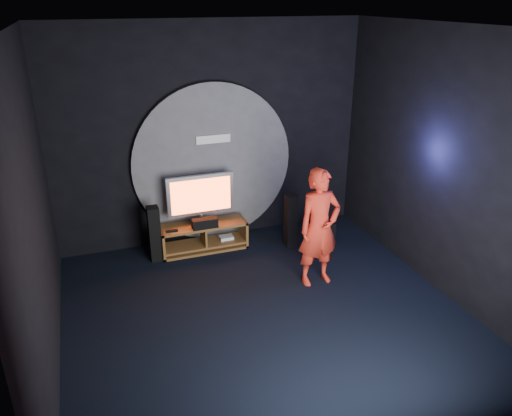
{
  "coord_description": "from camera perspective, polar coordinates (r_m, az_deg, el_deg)",
  "views": [
    {
      "loc": [
        -1.92,
        -5.0,
        3.8
      ],
      "look_at": [
        0.24,
        1.05,
        1.05
      ],
      "focal_mm": 35.0,
      "sensor_mm": 36.0,
      "label": 1
    }
  ],
  "objects": [
    {
      "name": "tv",
      "position": [
        7.86,
        -6.34,
        1.27
      ],
      "size": [
        1.06,
        0.22,
        0.8
      ],
      "color": "#B4B4BC",
      "rests_on": "media_console"
    },
    {
      "name": "wall_disc_panel",
      "position": [
        8.09,
        -4.91,
        5.09
      ],
      "size": [
        2.6,
        0.11,
        2.6
      ],
      "color": "#515156",
      "rests_on": "ground"
    },
    {
      "name": "media_console",
      "position": [
        8.09,
        -5.97,
        -3.44
      ],
      "size": [
        1.38,
        0.45,
        0.45
      ],
      "color": "brown",
      "rests_on": "ground"
    },
    {
      "name": "floor",
      "position": [
        6.57,
        1.16,
        -12.18
      ],
      "size": [
        5.0,
        5.0,
        0.0
      ],
      "primitive_type": "plane",
      "color": "black",
      "rests_on": "ground"
    },
    {
      "name": "left_wall",
      "position": [
        5.44,
        -24.15,
        -1.14
      ],
      "size": [
        0.04,
        5.0,
        3.5
      ],
      "primitive_type": "cube",
      "color": "black",
      "rests_on": "ground"
    },
    {
      "name": "right_wall",
      "position": [
        6.98,
        20.91,
        4.54
      ],
      "size": [
        0.04,
        5.0,
        3.5
      ],
      "primitive_type": "cube",
      "color": "black",
      "rests_on": "ground"
    },
    {
      "name": "ceiling",
      "position": [
        5.37,
        1.48,
        20.0
      ],
      "size": [
        5.0,
        5.0,
        0.01
      ],
      "primitive_type": "cube",
      "color": "black",
      "rests_on": "back_wall"
    },
    {
      "name": "subwoofer",
      "position": [
        8.38,
        7.6,
        -2.65
      ],
      "size": [
        0.32,
        0.32,
        0.35
      ],
      "primitive_type": "cube",
      "color": "black",
      "rests_on": "ground"
    },
    {
      "name": "front_wall",
      "position": [
        3.76,
        15.19,
        -10.8
      ],
      "size": [
        5.0,
        0.04,
        3.5
      ],
      "primitive_type": "cube",
      "color": "black",
      "rests_on": "ground"
    },
    {
      "name": "center_speaker",
      "position": [
        7.81,
        -5.86,
        -1.74
      ],
      "size": [
        0.4,
        0.15,
        0.15
      ],
      "primitive_type": "cube",
      "color": "black",
      "rests_on": "media_console"
    },
    {
      "name": "tower_speaker_right",
      "position": [
        8.08,
        4.0,
        -1.45
      ],
      "size": [
        0.18,
        0.2,
        0.88
      ],
      "primitive_type": "cube",
      "color": "black",
      "rests_on": "ground"
    },
    {
      "name": "back_wall",
      "position": [
        8.01,
        -5.13,
        8.25
      ],
      "size": [
        5.0,
        0.04,
        3.5
      ],
      "primitive_type": "cube",
      "color": "black",
      "rests_on": "ground"
    },
    {
      "name": "tower_speaker_left",
      "position": [
        7.78,
        -11.52,
        -2.91
      ],
      "size": [
        0.18,
        0.2,
        0.88
      ],
      "primitive_type": "cube",
      "color": "black",
      "rests_on": "ground"
    },
    {
      "name": "player",
      "position": [
        6.92,
        7.25,
        -2.25
      ],
      "size": [
        0.64,
        0.44,
        1.7
      ],
      "primitive_type": "imported",
      "rotation": [
        0.0,
        0.0,
        0.06
      ],
      "color": "red",
      "rests_on": "ground"
    },
    {
      "name": "remote",
      "position": [
        7.77,
        -9.58,
        -2.62
      ],
      "size": [
        0.18,
        0.05,
        0.02
      ],
      "primitive_type": "cube",
      "color": "black",
      "rests_on": "media_console"
    }
  ]
}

